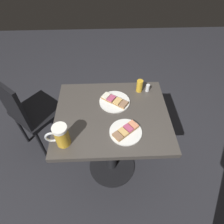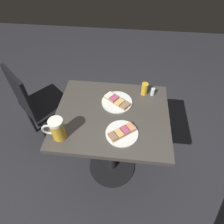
% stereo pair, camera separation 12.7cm
% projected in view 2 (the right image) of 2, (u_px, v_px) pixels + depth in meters
% --- Properties ---
extents(ground_plane, '(6.00, 6.00, 0.00)m').
position_uv_depth(ground_plane, '(112.00, 165.00, 1.86)').
color(ground_plane, '#28282D').
extents(cafe_table, '(0.66, 0.77, 0.77)m').
position_uv_depth(cafe_table, '(112.00, 130.00, 1.42)').
color(cafe_table, black).
rests_on(cafe_table, ground_plane).
extents(plate_near, '(0.20, 0.20, 0.03)m').
position_uv_depth(plate_near, '(122.00, 133.00, 1.17)').
color(plate_near, white).
rests_on(plate_near, cafe_table).
extents(plate_far, '(0.22, 0.22, 0.03)m').
position_uv_depth(plate_far, '(117.00, 101.00, 1.35)').
color(plate_far, white).
rests_on(plate_far, cafe_table).
extents(beer_mug, '(0.09, 0.14, 0.15)m').
position_uv_depth(beer_mug, '(57.00, 129.00, 1.11)').
color(beer_mug, gold).
rests_on(beer_mug, cafe_table).
extents(beer_glass_small, '(0.05, 0.05, 0.10)m').
position_uv_depth(beer_glass_small, '(144.00, 89.00, 1.39)').
color(beer_glass_small, gold).
rests_on(beer_glass_small, cafe_table).
extents(salt_shaker, '(0.03, 0.03, 0.06)m').
position_uv_depth(salt_shaker, '(153.00, 92.00, 1.39)').
color(salt_shaker, silver).
rests_on(salt_shaker, cafe_table).
extents(cafe_chair, '(0.54, 0.54, 0.89)m').
position_uv_depth(cafe_chair, '(38.00, 102.00, 1.72)').
color(cafe_chair, black).
rests_on(cafe_chair, ground_plane).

